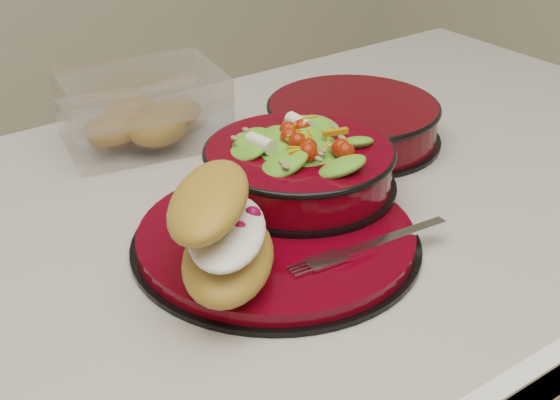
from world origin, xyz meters
TOP-DOWN VIEW (x-y plane):
  - dinner_plate at (-0.10, -0.08)m, footprint 0.30×0.30m
  - salad_bowl at (-0.03, -0.02)m, footprint 0.22×0.22m
  - croissant at (-0.19, -0.11)m, footprint 0.16×0.19m
  - fork at (-0.04, -0.16)m, footprint 0.17×0.03m
  - pastry_box at (-0.09, 0.24)m, footprint 0.23×0.18m
  - extra_bowl at (0.14, 0.07)m, footprint 0.24×0.24m

SIDE VIEW (x-z plane):
  - dinner_plate at x=-0.10m, z-range 0.90..0.92m
  - fork at x=-0.04m, z-range 0.92..0.92m
  - extra_bowl at x=0.14m, z-range 0.90..0.96m
  - pastry_box at x=-0.09m, z-range 0.90..0.99m
  - salad_bowl at x=-0.03m, z-range 0.91..1.00m
  - croissant at x=-0.19m, z-range 0.92..1.01m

